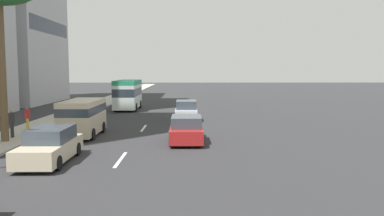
% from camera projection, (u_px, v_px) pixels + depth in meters
% --- Properties ---
extents(ground_plane, '(198.00, 198.00, 0.00)m').
position_uv_depth(ground_plane, '(151.00, 118.00, 34.94)').
color(ground_plane, '#2D2D30').
extents(sidewalk_right, '(162.00, 3.31, 0.15)m').
position_uv_depth(sidewalk_right, '(65.00, 117.00, 34.82)').
color(sidewalk_right, '#B2ADA3').
rests_on(sidewalk_right, ground_plane).
extents(lane_stripe_mid, '(3.20, 0.16, 0.01)m').
position_uv_depth(lane_stripe_mid, '(121.00, 160.00, 18.50)').
color(lane_stripe_mid, silver).
rests_on(lane_stripe_mid, ground_plane).
extents(lane_stripe_far, '(3.20, 0.16, 0.01)m').
position_uv_depth(lane_stripe_far, '(144.00, 128.00, 28.52)').
color(lane_stripe_far, silver).
rests_on(lane_stripe_far, ground_plane).
extents(car_lead, '(4.40, 1.92, 1.55)m').
position_uv_depth(car_lead, '(186.00, 130.00, 22.95)').
color(car_lead, '#A51E1E').
rests_on(car_lead, ground_plane).
extents(minibus_second, '(6.52, 2.36, 3.13)m').
position_uv_depth(minibus_second, '(128.00, 94.00, 41.82)').
color(minibus_second, silver).
rests_on(minibus_second, ground_plane).
extents(car_third, '(4.38, 1.85, 1.69)m').
position_uv_depth(car_third, '(186.00, 111.00, 32.76)').
color(car_third, silver).
rests_on(car_third, ground_plane).
extents(car_fourth, '(4.76, 1.87, 1.59)m').
position_uv_depth(car_fourth, '(50.00, 146.00, 17.95)').
color(car_fourth, beige).
rests_on(car_fourth, ground_plane).
extents(van_fifth, '(4.96, 2.12, 2.31)m').
position_uv_depth(van_fifth, '(83.00, 115.00, 25.01)').
color(van_fifth, beige).
rests_on(van_fifth, ground_plane).
extents(pedestrian_near_lamp, '(0.33, 0.38, 1.73)m').
position_uv_depth(pedestrian_near_lamp, '(12.00, 122.00, 23.67)').
color(pedestrian_near_lamp, '#333338').
rests_on(pedestrian_near_lamp, sidewalk_right).
extents(pedestrian_mid_block, '(0.30, 0.35, 1.55)m').
position_uv_depth(pedestrian_mid_block, '(27.00, 117.00, 26.96)').
color(pedestrian_mid_block, gold).
rests_on(pedestrian_mid_block, sidewalk_right).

